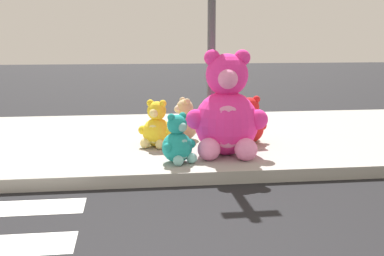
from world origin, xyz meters
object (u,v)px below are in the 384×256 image
at_px(sign_pole, 212,22).
at_px(plush_teal, 178,143).
at_px(plush_tan, 184,123).
at_px(plush_pink_large, 227,114).
at_px(plush_lavender, 226,120).
at_px(plush_red, 249,124).
at_px(plush_yellow, 156,128).

bearing_deg(sign_pole, plush_teal, -121.67).
bearing_deg(plush_teal, plush_tan, 80.53).
bearing_deg(sign_pole, plush_tan, 126.48).
distance_m(plush_pink_large, plush_tan, 1.16).
xyz_separation_m(plush_pink_large, plush_lavender, (0.26, 1.26, -0.30)).
bearing_deg(sign_pole, plush_lavender, 62.09).
height_order(plush_lavender, plush_red, plush_red).
bearing_deg(plush_yellow, plush_red, 4.24).
height_order(plush_yellow, plush_lavender, plush_yellow).
relative_size(sign_pole, plush_red, 4.71).
bearing_deg(plush_pink_large, plush_lavender, 78.46).
relative_size(sign_pole, plush_tan, 5.14).
distance_m(sign_pole, plush_teal, 1.80).
xyz_separation_m(sign_pole, plush_pink_large, (0.10, -0.59, -1.16)).
bearing_deg(plush_yellow, plush_lavender, 30.53).
xyz_separation_m(plush_teal, plush_red, (1.13, 1.02, 0.03)).
relative_size(plush_lavender, plush_teal, 0.98).
distance_m(plush_yellow, plush_teal, 0.94).
distance_m(sign_pole, plush_yellow, 1.63).
xyz_separation_m(plush_pink_large, plush_tan, (-0.43, 1.04, -0.29)).
relative_size(plush_yellow, plush_tan, 1.05).
distance_m(sign_pole, plush_tan, 1.55).
xyz_separation_m(plush_pink_large, plush_teal, (-0.66, -0.31, -0.30)).
distance_m(plush_pink_large, plush_teal, 0.79).
distance_m(plush_teal, plush_red, 1.52).
distance_m(sign_pole, plush_lavender, 1.65).
bearing_deg(plush_yellow, plush_pink_large, -35.04).
distance_m(sign_pole, plush_pink_large, 1.31).
distance_m(plush_pink_large, plush_yellow, 1.09).
bearing_deg(plush_lavender, plush_tan, -161.93).
bearing_deg(plush_red, plush_yellow, -175.76).
height_order(sign_pole, plush_teal, sign_pole).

